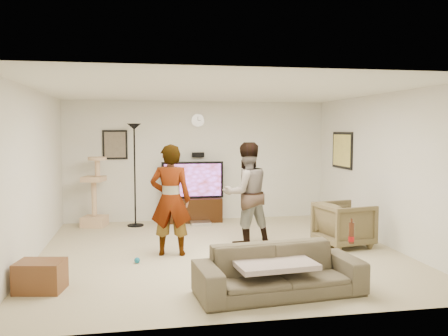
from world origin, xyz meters
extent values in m
cube|color=tan|center=(0.00, 0.00, -0.01)|extent=(5.50, 5.50, 0.02)
cube|color=white|center=(0.00, 0.00, 2.51)|extent=(5.50, 5.50, 0.02)
cube|color=silver|center=(0.00, 2.75, 1.25)|extent=(5.50, 0.04, 2.50)
cube|color=silver|center=(0.00, -2.75, 1.25)|extent=(5.50, 0.04, 2.50)
cube|color=silver|center=(-2.75, 0.00, 1.25)|extent=(0.04, 5.50, 2.50)
cube|color=silver|center=(2.75, 0.00, 1.25)|extent=(0.04, 5.50, 2.50)
cylinder|color=white|center=(0.00, 2.72, 2.10)|extent=(0.26, 0.04, 0.26)
cube|color=black|center=(0.00, 2.69, 1.38)|extent=(0.25, 0.10, 0.10)
cube|color=#635949|center=(-1.70, 2.73, 1.60)|extent=(0.42, 0.03, 0.52)
cube|color=#D1C45D|center=(2.73, 1.60, 1.50)|extent=(0.03, 0.78, 0.62)
cube|color=black|center=(-0.14, 2.50, 0.25)|extent=(1.19, 0.45, 0.49)
cube|color=silver|center=(-0.02, 2.11, 0.04)|extent=(0.40, 0.30, 0.07)
cube|color=black|center=(-0.14, 2.50, 0.87)|extent=(1.27, 0.08, 0.75)
cube|color=#A552DF|center=(-0.14, 2.46, 0.87)|extent=(1.17, 0.01, 0.66)
cylinder|color=black|center=(-1.31, 2.27, 1.01)|extent=(0.32, 0.32, 2.03)
cube|color=tan|center=(-2.11, 2.37, 0.69)|extent=(0.54, 0.54, 1.39)
imported|color=#A19EAE|center=(-0.77, -0.05, 0.84)|extent=(0.67, 0.50, 1.69)
imported|color=#2E3B8D|center=(0.52, 0.42, 0.85)|extent=(0.95, 0.81, 1.70)
imported|color=brown|center=(0.34, -2.04, 0.28)|extent=(1.99, 0.93, 0.56)
cube|color=#BEA79E|center=(0.26, -2.04, 0.38)|extent=(0.96, 0.79, 0.06)
cylinder|color=#502614|center=(1.22, -2.04, 0.69)|extent=(0.06, 0.06, 0.25)
imported|color=brown|center=(2.06, -0.02, 0.36)|extent=(0.92, 0.90, 0.72)
cube|color=#553119|center=(-2.40, -1.42, 0.18)|extent=(0.60, 0.49, 0.36)
sphere|color=#136786|center=(-1.28, -0.43, 0.04)|extent=(0.08, 0.08, 0.08)
camera|label=1|loc=(-1.25, -7.20, 1.90)|focal=38.10mm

